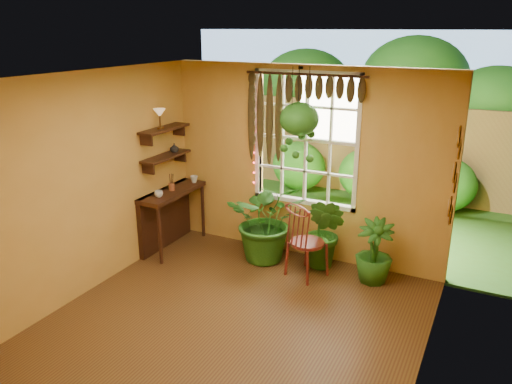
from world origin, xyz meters
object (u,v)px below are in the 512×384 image
potted_plant_mid (325,233)px  hanging_basket (299,123)px  potted_plant_left (268,220)px  windsor_chair (305,252)px  counter_ledge (167,211)px

potted_plant_mid → hanging_basket: hanging_basket is taller
hanging_basket → potted_plant_left: bearing=-161.6°
windsor_chair → potted_plant_left: 0.75m
counter_ledge → hanging_basket: bearing=10.9°
potted_plant_left → hanging_basket: 1.43m
windsor_chair → potted_plant_mid: size_ratio=1.16×
counter_ledge → hanging_basket: 2.42m
windsor_chair → potted_plant_left: bearing=-177.1°
potted_plant_mid → potted_plant_left: bearing=-172.6°
counter_ledge → potted_plant_left: size_ratio=1.00×
counter_ledge → potted_plant_left: potted_plant_left is taller
hanging_basket → potted_plant_mid: bearing=-3.1°
hanging_basket → counter_ledge: bearing=-169.1°
counter_ledge → potted_plant_mid: size_ratio=1.16×
counter_ledge → potted_plant_mid: potted_plant_mid is taller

